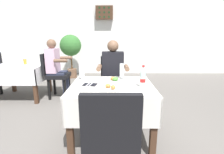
% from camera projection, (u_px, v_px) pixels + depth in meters
% --- Properties ---
extents(ground_plane, '(11.00, 11.00, 0.00)m').
position_uv_depth(ground_plane, '(107.00, 143.00, 2.16)').
color(ground_plane, '#66605B').
extents(back_wall, '(11.00, 0.12, 3.02)m').
position_uv_depth(back_wall, '(111.00, 30.00, 5.79)').
color(back_wall, white).
rests_on(back_wall, ground).
extents(main_dining_table, '(1.04, 0.90, 0.73)m').
position_uv_depth(main_dining_table, '(112.00, 98.00, 2.17)').
color(main_dining_table, white).
rests_on(main_dining_table, ground).
extents(chair_far_diner_seat, '(0.44, 0.50, 0.97)m').
position_uv_depth(chair_far_diner_seat, '(112.00, 81.00, 2.99)').
color(chair_far_diner_seat, black).
rests_on(chair_far_diner_seat, ground).
extents(chair_near_camera_side, '(0.44, 0.50, 0.97)m').
position_uv_depth(chair_near_camera_side, '(111.00, 136.00, 1.35)').
color(chair_near_camera_side, black).
rests_on(chair_near_camera_side, ground).
extents(seated_diner_far, '(0.50, 0.46, 1.26)m').
position_uv_depth(seated_diner_far, '(113.00, 73.00, 2.84)').
color(seated_diner_far, '#282D42').
rests_on(seated_diner_far, ground).
extents(plate_near_camera, '(0.25, 0.25, 0.07)m').
position_uv_depth(plate_near_camera, '(111.00, 88.00, 1.94)').
color(plate_near_camera, white).
rests_on(plate_near_camera, main_dining_table).
extents(plate_far_diner, '(0.25, 0.25, 0.07)m').
position_uv_depth(plate_far_diner, '(115.00, 80.00, 2.28)').
color(plate_far_diner, white).
rests_on(plate_far_diner, main_dining_table).
extents(beer_glass_left, '(0.08, 0.08, 0.22)m').
position_uv_depth(beer_glass_left, '(82.00, 72.00, 2.36)').
color(beer_glass_left, white).
rests_on(beer_glass_left, main_dining_table).
extents(beer_glass_middle, '(0.07, 0.07, 0.22)m').
position_uv_depth(beer_glass_middle, '(122.00, 71.00, 2.40)').
color(beer_glass_middle, white).
rests_on(beer_glass_middle, main_dining_table).
extents(cola_bottle_primary, '(0.07, 0.07, 0.27)m').
position_uv_depth(cola_bottle_primary, '(143.00, 78.00, 2.00)').
color(cola_bottle_primary, silver).
rests_on(cola_bottle_primary, main_dining_table).
extents(napkin_cutlery_set, '(0.19, 0.20, 0.01)m').
position_uv_depth(napkin_cutlery_set, '(90.00, 84.00, 2.14)').
color(napkin_cutlery_set, black).
rests_on(napkin_cutlery_set, main_dining_table).
extents(background_dining_table, '(1.00, 0.87, 0.73)m').
position_uv_depth(background_dining_table, '(22.00, 73.00, 3.64)').
color(background_dining_table, white).
rests_on(background_dining_table, ground).
extents(background_chair_right, '(0.50, 0.44, 0.97)m').
position_uv_depth(background_chair_right, '(54.00, 73.00, 3.63)').
color(background_chair_right, black).
rests_on(background_chair_right, ground).
extents(background_patron, '(0.46, 0.50, 1.26)m').
position_uv_depth(background_patron, '(56.00, 65.00, 3.59)').
color(background_patron, '#282D42').
rests_on(background_patron, ground).
extents(background_table_tumbler, '(0.06, 0.06, 0.11)m').
position_uv_depth(background_table_tumbler, '(25.00, 62.00, 3.61)').
color(background_table_tumbler, '#C68928').
rests_on(background_table_tumbler, background_dining_table).
extents(potted_plant_corner, '(0.66, 0.66, 1.35)m').
position_uv_depth(potted_plant_corner, '(71.00, 48.00, 5.26)').
color(potted_plant_corner, brown).
rests_on(potted_plant_corner, ground).
extents(wall_bottle_rack, '(0.56, 0.21, 0.42)m').
position_uv_depth(wall_bottle_rack, '(104.00, 13.00, 5.51)').
color(wall_bottle_rack, '#472D1E').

